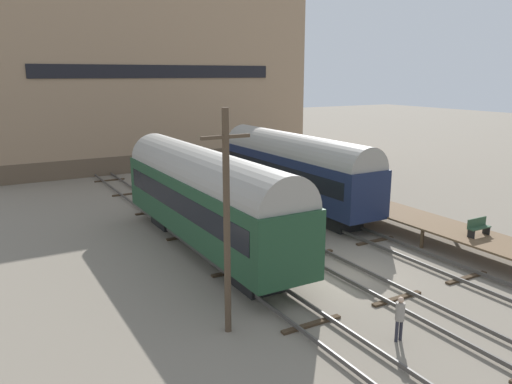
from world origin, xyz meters
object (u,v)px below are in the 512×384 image
Objects in this scene: train_car_navy at (295,167)px; utility_pole at (227,221)px; bench at (478,226)px; person_worker at (400,315)px; train_car_green at (205,194)px.

utility_pole is at bearing -132.09° from train_car_navy.
person_worker is (-9.65, -4.13, -0.60)m from bench.
train_car_navy is 17.40m from utility_pole.
person_worker is at bearing -112.31° from train_car_navy.
utility_pole is (-14.52, -0.52, 2.60)m from bench.
bench is (2.89, -12.36, -1.38)m from train_car_navy.
bench is at bearing -33.53° from train_car_green.
person_worker is (-6.76, -16.49, -1.98)m from train_car_navy.
train_car_green is at bearing 70.78° from utility_pole.
bench is at bearing 23.15° from person_worker.
utility_pole is at bearing -177.93° from bench.
person_worker is (2.00, -11.85, -2.08)m from train_car_green.
train_car_green is 12.19m from person_worker.
bench is 0.17× the size of utility_pole.
train_car_green is 8.80m from utility_pole.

